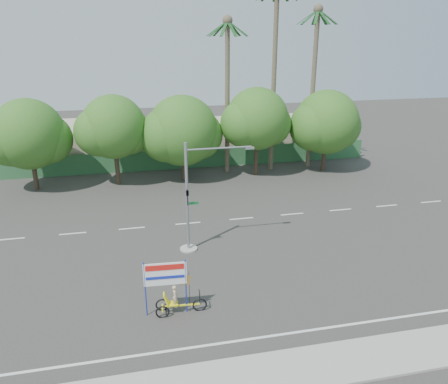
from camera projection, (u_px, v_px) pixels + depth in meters
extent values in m
plane|color=#33302D|center=(242.00, 277.00, 24.73)|extent=(120.00, 120.00, 0.00)
cube|color=gray|center=(288.00, 371.00, 17.84)|extent=(50.00, 2.40, 0.12)
cube|color=#336B3D|center=(189.00, 159.00, 44.09)|extent=(38.00, 0.08, 2.00)
cube|color=#B3A38E|center=(89.00, 143.00, 45.88)|extent=(12.00, 8.00, 4.00)
cube|color=#B3A38E|center=(253.00, 137.00, 49.53)|extent=(14.00, 8.00, 3.60)
cylinder|color=#473828|center=(34.00, 170.00, 37.83)|extent=(0.40, 0.40, 3.52)
sphere|color=#1F5619|center=(29.00, 134.00, 36.72)|extent=(6.00, 6.00, 6.00)
sphere|color=#1F5619|center=(47.00, 139.00, 37.46)|extent=(4.32, 4.32, 4.32)
sphere|color=#1F5619|center=(11.00, 139.00, 36.33)|extent=(4.56, 4.56, 4.56)
cylinder|color=#473828|center=(117.00, 164.00, 39.19)|extent=(0.40, 0.40, 3.74)
sphere|color=#1F5619|center=(114.00, 127.00, 38.01)|extent=(5.60, 5.60, 5.60)
sphere|color=#1F5619|center=(129.00, 132.00, 38.74)|extent=(4.03, 4.03, 4.03)
sphere|color=#1F5619|center=(99.00, 132.00, 37.64)|extent=(4.26, 4.26, 4.26)
cylinder|color=#473828|center=(183.00, 163.00, 40.46)|extent=(0.40, 0.40, 3.30)
sphere|color=#1F5619|center=(182.00, 131.00, 39.42)|extent=(6.40, 6.40, 6.40)
sphere|color=#1F5619|center=(198.00, 135.00, 40.16)|extent=(4.61, 4.61, 4.61)
sphere|color=#1F5619|center=(167.00, 135.00, 39.00)|extent=(4.86, 4.86, 4.86)
cylinder|color=#473828|center=(256.00, 155.00, 41.75)|extent=(0.40, 0.40, 3.87)
sphere|color=#1F5619|center=(257.00, 119.00, 40.53)|extent=(5.80, 5.80, 5.80)
sphere|color=#1F5619|center=(269.00, 124.00, 41.28)|extent=(4.18, 4.18, 4.18)
sphere|color=#1F5619|center=(244.00, 124.00, 40.16)|extent=(4.41, 4.41, 4.41)
cylinder|color=#473828|center=(324.00, 153.00, 43.22)|extent=(0.40, 0.40, 3.43)
sphere|color=#1F5619|center=(326.00, 122.00, 42.14)|extent=(6.20, 6.20, 6.20)
sphere|color=#1F5619|center=(338.00, 127.00, 42.88)|extent=(4.46, 4.46, 4.46)
sphere|color=#1F5619|center=(314.00, 127.00, 41.74)|extent=(4.71, 4.71, 4.71)
cylinder|color=#70604C|center=(274.00, 83.00, 41.25)|extent=(0.44, 0.44, 17.00)
cylinder|color=#70604C|center=(313.00, 92.00, 42.39)|extent=(0.44, 0.44, 15.00)
sphere|color=#70604C|center=(318.00, 9.00, 39.79)|extent=(0.90, 0.90, 0.90)
cube|color=#1C4C21|center=(327.00, 17.00, 40.20)|extent=(1.91, 0.28, 1.36)
cube|color=#1C4C21|center=(322.00, 17.00, 40.71)|extent=(1.65, 1.44, 1.36)
cube|color=#1C4C21|center=(315.00, 17.00, 40.90)|extent=(0.61, 1.93, 1.36)
cube|color=#1C4C21|center=(310.00, 17.00, 40.67)|extent=(1.20, 1.80, 1.36)
cube|color=#1C4C21|center=(307.00, 17.00, 40.13)|extent=(1.89, 0.92, 1.36)
cube|color=#1C4C21|center=(310.00, 17.00, 39.54)|extent=(1.89, 0.92, 1.36)
cube|color=#1C4C21|center=(317.00, 16.00, 39.17)|extent=(1.20, 1.80, 1.36)
cube|color=#1C4C21|center=(324.00, 16.00, 39.20)|extent=(0.61, 1.93, 1.36)
cube|color=#1C4C21|center=(328.00, 17.00, 39.60)|extent=(1.65, 1.44, 1.36)
cylinder|color=#70604C|center=(227.00, 100.00, 40.87)|extent=(0.44, 0.44, 14.00)
sphere|color=#70604C|center=(228.00, 20.00, 38.44)|extent=(0.90, 0.90, 0.90)
cube|color=#1C4C21|center=(238.00, 28.00, 38.86)|extent=(1.91, 0.28, 1.36)
cube|color=#1C4C21|center=(234.00, 28.00, 39.37)|extent=(1.65, 1.44, 1.36)
cube|color=#1C4C21|center=(227.00, 28.00, 39.55)|extent=(0.61, 1.93, 1.36)
cube|color=#1C4C21|center=(220.00, 28.00, 39.32)|extent=(1.20, 1.80, 1.36)
cube|color=#1C4C21|center=(217.00, 28.00, 38.79)|extent=(1.89, 0.92, 1.36)
cube|color=#1C4C21|center=(218.00, 28.00, 38.20)|extent=(1.89, 0.92, 1.36)
cube|color=#1C4C21|center=(224.00, 28.00, 37.83)|extent=(1.20, 1.80, 1.36)
cube|color=#1C4C21|center=(232.00, 28.00, 37.85)|extent=(0.61, 1.93, 1.36)
cube|color=#1C4C21|center=(237.00, 28.00, 38.26)|extent=(1.65, 1.44, 1.36)
cylinder|color=gray|center=(189.00, 249.00, 27.88)|extent=(1.10, 1.10, 0.10)
cylinder|color=gray|center=(187.00, 198.00, 26.68)|extent=(0.18, 0.18, 7.00)
cylinder|color=gray|center=(219.00, 148.00, 26.02)|extent=(4.00, 0.10, 0.10)
cube|color=gray|center=(250.00, 148.00, 26.44)|extent=(0.55, 0.20, 0.12)
imported|color=black|center=(188.00, 198.00, 26.45)|extent=(0.16, 0.20, 1.00)
cube|color=#14662D|center=(193.00, 203.00, 26.88)|extent=(0.70, 0.04, 0.18)
torus|color=black|center=(200.00, 305.00, 21.70)|extent=(0.74, 0.13, 0.73)
torus|color=black|center=(162.00, 305.00, 21.73)|extent=(0.69, 0.12, 0.69)
torus|color=black|center=(163.00, 312.00, 21.17)|extent=(0.69, 0.12, 0.69)
cube|color=yellow|center=(181.00, 305.00, 21.55)|extent=(1.84, 0.19, 0.07)
cube|color=yellow|center=(162.00, 308.00, 21.44)|extent=(0.11, 0.65, 0.05)
cube|color=yellow|center=(172.00, 303.00, 21.44)|extent=(0.57, 0.49, 0.07)
cube|color=yellow|center=(166.00, 299.00, 21.29)|extent=(0.28, 0.47, 0.59)
cylinder|color=black|center=(200.00, 297.00, 21.55)|extent=(0.03, 0.03, 0.60)
cube|color=black|center=(199.00, 292.00, 21.45)|extent=(0.08, 0.49, 0.04)
imported|color=#CCB284|center=(175.00, 296.00, 21.32)|extent=(0.31, 0.44, 1.17)
cylinder|color=#192BC1|center=(145.00, 289.00, 20.95)|extent=(0.06, 0.06, 2.93)
cylinder|color=#192BC1|center=(186.00, 286.00, 21.21)|extent=(0.06, 0.06, 2.93)
cube|color=white|center=(165.00, 274.00, 20.82)|extent=(2.06, 0.19, 1.19)
cube|color=red|center=(165.00, 268.00, 20.65)|extent=(1.84, 0.14, 0.28)
cube|color=#192BC1|center=(165.00, 277.00, 20.84)|extent=(1.84, 0.14, 0.15)
cylinder|color=black|center=(189.00, 292.00, 21.35)|extent=(0.02, 0.02, 2.28)
cube|color=red|center=(181.00, 280.00, 21.05)|extent=(0.96, 0.09, 0.71)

